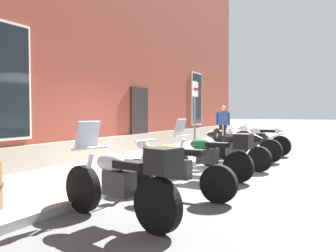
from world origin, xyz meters
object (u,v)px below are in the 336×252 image
(motorcycle_green_touring, at_px, (210,155))
(motorcycle_black_naked, at_px, (247,145))
(motorcycle_yellow_naked, at_px, (174,169))
(motorcycle_white_sport, at_px, (258,138))
(motorcycle_black_sport, at_px, (231,147))
(pedestrian_blue_top, at_px, (223,122))
(motorcycle_silver_touring, at_px, (122,181))
(parking_sign, at_px, (195,107))

(motorcycle_green_touring, bearing_deg, motorcycle_black_naked, 0.46)
(motorcycle_yellow_naked, relative_size, motorcycle_white_sport, 1.06)
(motorcycle_black_sport, bearing_deg, motorcycle_yellow_naked, -179.63)
(motorcycle_yellow_naked, bearing_deg, motorcycle_white_sport, 0.30)
(motorcycle_yellow_naked, xyz_separation_m, motorcycle_black_sport, (3.43, 0.02, 0.08))
(pedestrian_blue_top, bearing_deg, motorcycle_yellow_naked, -167.59)
(motorcycle_silver_touring, height_order, motorcycle_yellow_naked, motorcycle_silver_touring)
(motorcycle_yellow_naked, distance_m, motorcycle_black_sport, 3.43)
(motorcycle_black_naked, bearing_deg, motorcycle_green_touring, -179.54)
(parking_sign, bearing_deg, motorcycle_white_sport, -28.92)
(motorcycle_green_touring, height_order, motorcycle_black_sport, motorcycle_green_touring)
(motorcycle_black_naked, height_order, parking_sign, parking_sign)
(pedestrian_blue_top, bearing_deg, parking_sign, -172.41)
(motorcycle_black_sport, xyz_separation_m, motorcycle_black_naked, (1.62, -0.02, -0.07))
(pedestrian_blue_top, height_order, parking_sign, parking_sign)
(motorcycle_silver_touring, distance_m, parking_sign, 6.13)
(motorcycle_silver_touring, distance_m, pedestrian_blue_top, 10.79)
(motorcycle_black_naked, xyz_separation_m, pedestrian_blue_top, (3.96, 1.98, 0.53))
(motorcycle_yellow_naked, distance_m, pedestrian_blue_top, 9.24)
(motorcycle_white_sport, relative_size, parking_sign, 0.91)
(motorcycle_silver_touring, xyz_separation_m, motorcycle_green_touring, (3.34, -0.01, -0.01))
(motorcycle_white_sport, xyz_separation_m, parking_sign, (-2.39, 1.32, 1.01))
(motorcycle_black_sport, bearing_deg, parking_sign, 56.88)
(motorcycle_green_touring, xyz_separation_m, motorcycle_black_sport, (1.67, 0.04, 0.02))
(pedestrian_blue_top, distance_m, parking_sign, 4.78)
(motorcycle_green_touring, height_order, motorcycle_white_sport, motorcycle_green_touring)
(motorcycle_green_touring, distance_m, motorcycle_white_sport, 4.93)
(motorcycle_silver_touring, distance_m, motorcycle_black_naked, 6.64)
(motorcycle_black_sport, height_order, motorcycle_white_sport, motorcycle_white_sport)
(motorcycle_silver_touring, distance_m, motorcycle_green_touring, 3.34)
(motorcycle_silver_touring, xyz_separation_m, motorcycle_black_naked, (6.64, 0.01, -0.06))
(motorcycle_green_touring, distance_m, parking_sign, 3.08)
(motorcycle_yellow_naked, bearing_deg, motorcycle_green_touring, -0.68)
(motorcycle_silver_touring, bearing_deg, motorcycle_green_touring, -0.25)
(motorcycle_yellow_naked, height_order, motorcycle_black_sport, motorcycle_black_sport)
(motorcycle_green_touring, bearing_deg, parking_sign, 28.41)
(motorcycle_white_sport, bearing_deg, parking_sign, 151.08)
(motorcycle_silver_touring, bearing_deg, motorcycle_yellow_naked, 0.22)
(motorcycle_black_sport, bearing_deg, motorcycle_white_sport, 0.23)
(motorcycle_green_touring, xyz_separation_m, parking_sign, (2.54, 1.38, 1.05))
(motorcycle_black_naked, relative_size, pedestrian_blue_top, 1.29)
(motorcycle_black_sport, distance_m, pedestrian_blue_top, 5.93)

